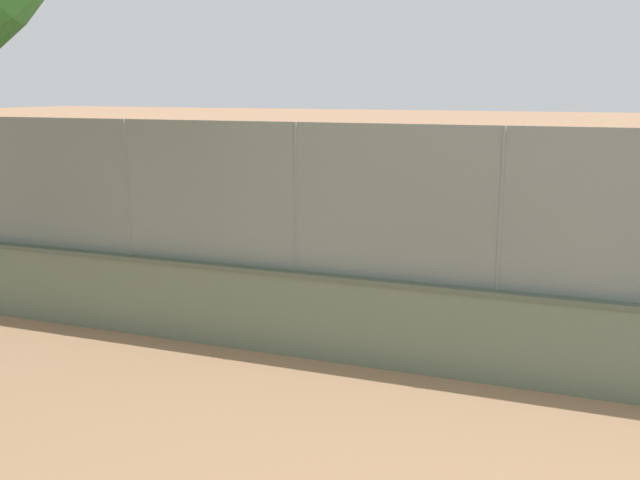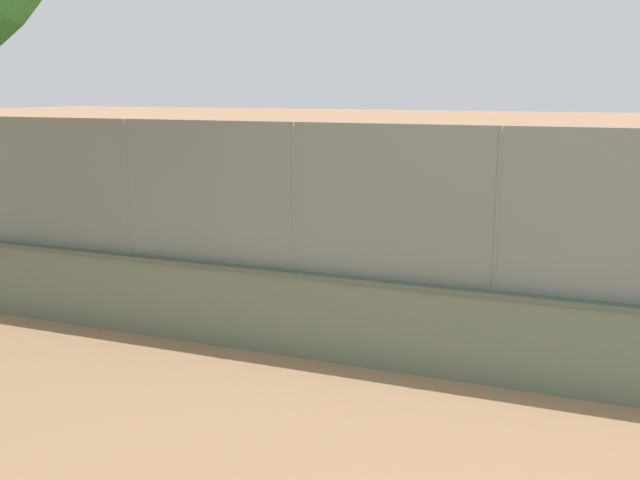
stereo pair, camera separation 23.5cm
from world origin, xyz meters
TOP-DOWN VIEW (x-y plane):
  - ground_plane at (0.00, 0.00)m, footprint 260.00×260.00m
  - perimeter_wall at (-1.18, 9.58)m, footprint 23.09×1.37m
  - fence_panel_on_wall at (-1.18, 9.58)m, footprint 22.68×0.97m
  - player_at_service_line at (-3.29, 5.17)m, footprint 1.30×0.81m
  - player_foreground_swinging at (-4.84, 6.17)m, footprint 0.68×1.22m
  - player_baseline_waiting at (0.43, 7.20)m, footprint 0.70×0.86m
  - sports_ball at (-2.75, 7.31)m, footprint 0.14×0.14m

SIDE VIEW (x-z plane):
  - ground_plane at x=0.00m, z-range 0.00..0.00m
  - sports_ball at x=-2.75m, z-range 0.00..0.14m
  - perimeter_wall at x=-1.18m, z-range 0.01..1.44m
  - player_foreground_swinging at x=-4.84m, z-range 0.12..1.58m
  - player_baseline_waiting at x=0.43m, z-range 0.13..1.67m
  - player_at_service_line at x=-3.29m, z-range 0.16..1.89m
  - fence_panel_on_wall at x=-1.18m, z-range 1.43..3.83m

